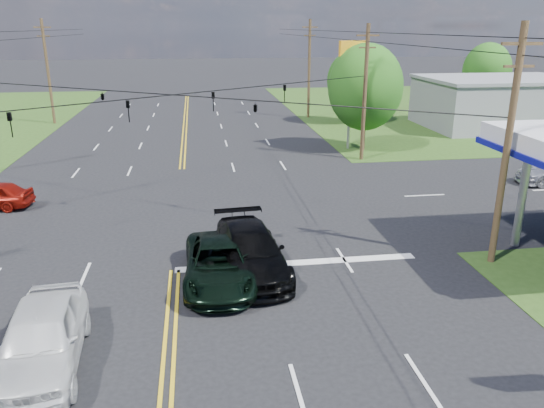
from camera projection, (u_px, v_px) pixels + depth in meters
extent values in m
plane|color=black|center=(179.00, 207.00, 28.74)|extent=(280.00, 280.00, 0.00)
cube|color=#284616|center=(481.00, 108.00, 63.46)|extent=(46.00, 48.00, 0.03)
cube|color=silver|center=(297.00, 263.00, 21.91)|extent=(10.00, 0.50, 0.02)
cube|color=gray|center=(499.00, 104.00, 50.83)|extent=(14.00, 10.00, 4.40)
cylinder|color=#A5A5AA|center=(522.00, 196.00, 22.98)|extent=(0.36, 0.36, 4.65)
cylinder|color=#47301E|center=(507.00, 150.00, 20.53)|extent=(0.28, 0.28, 9.50)
cube|color=#47301E|center=(522.00, 44.00, 19.27)|extent=(1.60, 0.12, 0.12)
cube|color=#47301E|center=(519.00, 66.00, 19.52)|extent=(1.20, 0.10, 0.10)
cylinder|color=#47301E|center=(365.00, 94.00, 37.41)|extent=(0.28, 0.28, 9.50)
cube|color=#47301E|center=(368.00, 35.00, 36.15)|extent=(1.60, 0.12, 0.12)
cube|color=#47301E|center=(367.00, 48.00, 36.41)|extent=(1.20, 0.10, 0.10)
cylinder|color=#47301E|center=(48.00, 73.00, 51.67)|extent=(0.28, 0.28, 10.00)
cube|color=#47301E|center=(42.00, 27.00, 50.33)|extent=(1.60, 0.12, 0.12)
cube|color=#47301E|center=(43.00, 36.00, 50.58)|extent=(1.20, 0.10, 0.10)
cylinder|color=#47301E|center=(309.00, 70.00, 55.16)|extent=(0.28, 0.28, 10.00)
cube|color=#47301E|center=(310.00, 27.00, 53.82)|extent=(1.60, 0.12, 0.12)
cube|color=#47301E|center=(310.00, 35.00, 54.07)|extent=(1.20, 0.10, 0.10)
imported|color=black|center=(11.00, 125.00, 21.91)|extent=(0.17, 0.21, 1.05)
imported|color=black|center=(128.00, 111.00, 25.38)|extent=(0.17, 0.21, 1.05)
imported|color=black|center=(213.00, 102.00, 28.64)|extent=(0.17, 0.21, 1.05)
imported|color=black|center=(285.00, 93.00, 32.10)|extent=(0.17, 0.21, 1.05)
imported|color=black|center=(102.00, 96.00, 28.93)|extent=(1.24, 0.26, 0.50)
imported|color=black|center=(255.00, 107.00, 24.91)|extent=(1.24, 0.26, 0.50)
cylinder|color=black|center=(439.00, 35.00, 25.77)|extent=(0.04, 100.00, 0.04)
cylinder|color=black|center=(437.00, 48.00, 25.96)|extent=(0.04, 100.00, 0.04)
cylinder|color=#47301E|center=(363.00, 129.00, 41.35)|extent=(0.36, 0.36, 3.30)
ellipsoid|color=#225316|center=(365.00, 87.00, 40.32)|extent=(5.70, 5.70, 6.60)
cylinder|color=#47301E|center=(351.00, 109.00, 53.01)|extent=(0.36, 0.36, 2.86)
ellipsoid|color=#225316|center=(352.00, 80.00, 52.12)|extent=(4.94, 4.94, 5.72)
cylinder|color=#47301E|center=(483.00, 97.00, 60.96)|extent=(0.36, 0.36, 3.08)
ellipsoid|color=#225316|center=(487.00, 70.00, 60.00)|extent=(5.32, 5.32, 6.16)
imported|color=black|center=(219.00, 264.00, 20.02)|extent=(2.73, 5.69, 1.56)
imported|color=black|center=(250.00, 251.00, 20.89)|extent=(2.99, 6.27, 1.76)
imported|color=silver|center=(42.00, 338.00, 15.00)|extent=(2.56, 5.57, 1.85)
cylinder|color=#A5A5AA|center=(350.00, 96.00, 40.99)|extent=(0.20, 0.20, 8.31)
cube|color=orange|center=(352.00, 48.00, 39.85)|extent=(2.24, 1.00, 1.14)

